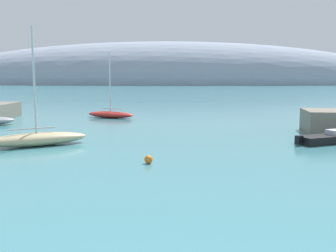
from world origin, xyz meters
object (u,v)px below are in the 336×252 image
Objects in this scene: sailboat_red_outer_mooring at (111,114)px; motorboat_black_outer at (328,139)px; mooring_buoy_orange at (149,159)px; sailboat_sand_mid_mooring at (37,139)px.

sailboat_red_outer_mooring is 1.46× the size of motorboat_black_outer.
motorboat_black_outer is 16.17m from mooring_buoy_orange.
sailboat_sand_mid_mooring is 19.97m from sailboat_red_outer_mooring.
sailboat_sand_mid_mooring reaches higher than mooring_buoy_orange.
sailboat_sand_mid_mooring reaches higher than motorboat_black_outer.
sailboat_sand_mid_mooring is at bearing 148.38° from mooring_buoy_orange.
motorboat_black_outer is at bearing -24.30° from sailboat_sand_mid_mooring.
motorboat_black_outer is at bearing 160.28° from sailboat_red_outer_mooring.
sailboat_sand_mid_mooring is at bearing 103.70° from sailboat_red_outer_mooring.
sailboat_red_outer_mooring is (2.18, 19.85, -0.10)m from sailboat_sand_mid_mooring.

